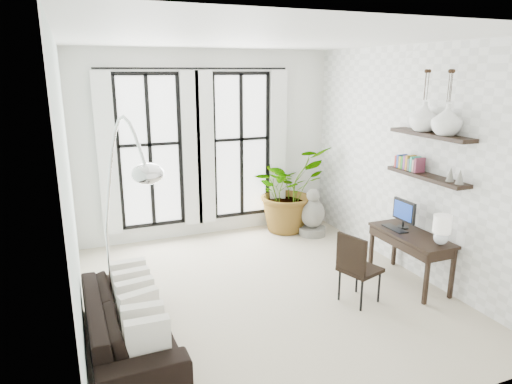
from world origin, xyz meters
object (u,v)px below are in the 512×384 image
desk_chair (356,265)px  arc_lamp (123,170)px  sofa (129,323)px  plant (288,189)px  buddha (313,216)px  desk (414,238)px

desk_chair → arc_lamp: size_ratio=0.38×
desk_chair → sofa: bearing=161.4°
plant → desk_chair: plant is taller
arc_lamp → buddha: arc_lamp is taller
desk → desk_chair: (-1.00, -0.15, -0.16)m
plant → desk_chair: size_ratio=1.68×
plant → sofa: bearing=-138.9°
desk → buddha: size_ratio=1.44×
plant → arc_lamp: bearing=-142.6°
desk → arc_lamp: (-3.64, 0.33, 1.15)m
desk → desk_chair: size_ratio=1.33×
buddha → desk_chair: bearing=-106.5°
sofa → buddha: 4.17m
sofa → buddha: buddha is taller
plant → buddha: (0.29, -0.43, -0.42)m
sofa → arc_lamp: 1.60m
arc_lamp → buddha: (3.35, 1.91, -1.48)m
desk → buddha: 2.28m
desk → arc_lamp: bearing=174.8°
arc_lamp → plant: bearing=37.4°
sofa → arc_lamp: arc_lamp is taller
sofa → arc_lamp: bearing=-15.1°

